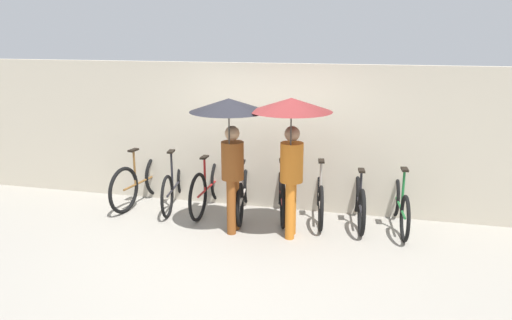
{
  "coord_description": "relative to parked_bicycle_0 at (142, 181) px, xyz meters",
  "views": [
    {
      "loc": [
        1.7,
        -5.9,
        2.84
      ],
      "look_at": [
        0.0,
        0.99,
        1.0
      ],
      "focal_mm": 35.0,
      "sensor_mm": 36.0,
      "label": 1
    }
  ],
  "objects": [
    {
      "name": "parked_bicycle_2",
      "position": [
        1.2,
        -0.01,
        0.0
      ],
      "size": [
        0.44,
        1.79,
        1.02
      ],
      "rotation": [
        0.0,
        0.0,
        1.58
      ],
      "color": "black",
      "rests_on": "ground"
    },
    {
      "name": "parked_bicycle_1",
      "position": [
        0.6,
        0.03,
        -0.03
      ],
      "size": [
        0.47,
        1.75,
        0.99
      ],
      "rotation": [
        0.0,
        0.0,
        1.73
      ],
      "color": "black",
      "rests_on": "ground"
    },
    {
      "name": "pedestrian_center",
      "position": [
        2.69,
        -0.89,
        1.22
      ],
      "size": [
        1.09,
        1.09,
        2.0
      ],
      "rotation": [
        0.0,
        0.0,
        3.18
      ],
      "color": "#C66B1E",
      "rests_on": "ground"
    },
    {
      "name": "parked_bicycle_6",
      "position": [
        3.6,
        -0.02,
        -0.03
      ],
      "size": [
        0.44,
        1.65,
        1.1
      ],
      "rotation": [
        0.0,
        0.0,
        1.7
      ],
      "color": "black",
      "rests_on": "ground"
    },
    {
      "name": "parked_bicycle_5",
      "position": [
        3.0,
        0.03,
        -0.03
      ],
      "size": [
        0.45,
        1.68,
        1.09
      ],
      "rotation": [
        0.0,
        0.0,
        1.72
      ],
      "color": "black",
      "rests_on": "ground"
    },
    {
      "name": "back_wall",
      "position": [
        2.1,
        0.36,
        0.79
      ],
      "size": [
        12.2,
        0.12,
        2.36
      ],
      "color": "#B2A893",
      "rests_on": "ground"
    },
    {
      "name": "parked_bicycle_3",
      "position": [
        1.8,
        -0.06,
        -0.04
      ],
      "size": [
        0.48,
        1.72,
        1.09
      ],
      "rotation": [
        0.0,
        0.0,
        1.74
      ],
      "color": "black",
      "rests_on": "ground"
    },
    {
      "name": "parked_bicycle_7",
      "position": [
        4.2,
        -0.07,
        -0.04
      ],
      "size": [
        0.44,
        1.66,
        1.05
      ],
      "rotation": [
        0.0,
        0.0,
        1.67
      ],
      "color": "black",
      "rests_on": "ground"
    },
    {
      "name": "ground_plane",
      "position": [
        2.1,
        -1.44,
        -0.39
      ],
      "size": [
        30.0,
        30.0,
        0.0
      ],
      "primitive_type": "plane",
      "color": "gray"
    },
    {
      "name": "pedestrian_leading",
      "position": [
        1.85,
        -0.92,
        1.19
      ],
      "size": [
        1.07,
        1.07,
        1.97
      ],
      "rotation": [
        0.0,
        0.0,
        3.13
      ],
      "color": "brown",
      "rests_on": "ground"
    },
    {
      "name": "parked_bicycle_0",
      "position": [
        0.0,
        0.0,
        0.0
      ],
      "size": [
        0.44,
        1.74,
        1.01
      ],
      "rotation": [
        0.0,
        0.0,
        1.44
      ],
      "color": "black",
      "rests_on": "ground"
    },
    {
      "name": "parked_bicycle_4",
      "position": [
        2.4,
        -0.0,
        -0.03
      ],
      "size": [
        0.57,
        1.66,
        1.07
      ],
      "rotation": [
        0.0,
        0.0,
        1.81
      ],
      "color": "black",
      "rests_on": "ground"
    }
  ]
}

